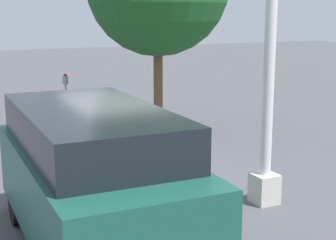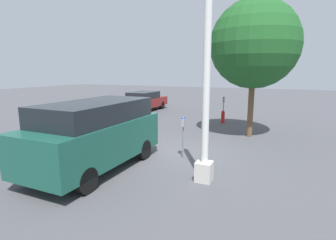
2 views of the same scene
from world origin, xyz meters
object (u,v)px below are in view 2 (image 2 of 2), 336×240
Objects in this scene: parking_meter_far at (223,103)px; fire_hydrant at (223,117)px; parking_meter_near at (183,128)px; car_distant at (144,101)px; street_tree at (254,44)px; parked_van at (95,133)px; lamp_post at (206,113)px.

parking_meter_far is 2.02× the size of fire_hydrant.
parking_meter_far is (-7.20, -0.13, 0.03)m from parking_meter_near.
parking_meter_far is at bearing -107.60° from car_distant.
parking_meter_near is 0.24× the size of street_tree.
parked_van is 0.76× the size of street_tree.
parking_meter_near is 2.14m from lamp_post.
parking_meter_far is 9.42m from parked_van.
lamp_post is 6.90× the size of fire_hydrant.
car_distant is (-2.15, -6.51, -0.35)m from parking_meter_far.
parking_meter_near is at bearing -142.58° from lamp_post.
car_distant is 7.01m from fire_hydrant.
parked_van is 12.21m from car_distant.
lamp_post is at bearing -143.63° from car_distant.
fire_hydrant is (0.29, 0.05, -0.75)m from parking_meter_far.
parking_meter_far reaches higher than fire_hydrant.
lamp_post reaches higher than parking_meter_near.
parking_meter_near is 0.32× the size of parked_van.
lamp_post is 13.50m from car_distant.
fire_hydrant is at bearing -146.12° from street_tree.
parking_meter_far is 0.33× the size of parked_van.
parking_meter_near is 0.97× the size of parking_meter_far.
parking_meter_far is 0.80m from fire_hydrant.
car_distant is at bearing -144.32° from lamp_post.
lamp_post is at bearing -5.30° from street_tree.
parking_meter_far is at bearing -171.36° from lamp_post.
parking_meter_near reaches higher than fire_hydrant.
parking_meter_far is 4.66m from street_tree.
parking_meter_far is 8.91m from lamp_post.
street_tree is 5.00m from fire_hydrant.
street_tree is at bearing -120.86° from car_distant.
lamp_post reaches higher than car_distant.
parking_meter_far is 0.25× the size of street_tree.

